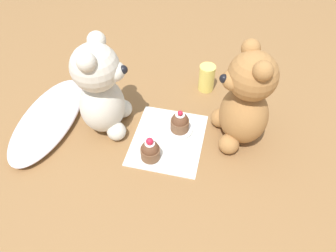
{
  "coord_description": "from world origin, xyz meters",
  "views": [
    {
      "loc": [
        -0.56,
        -0.13,
        0.68
      ],
      "look_at": [
        0.0,
        0.0,
        0.06
      ],
      "focal_mm": 35.0,
      "sensor_mm": 36.0,
      "label": 1
    }
  ],
  "objects_px": {
    "teddy_bear_cream": "(101,90)",
    "teddy_bear_tan": "(245,101)",
    "saucer_plate": "(180,129)",
    "juice_glass": "(207,78)",
    "cupcake_near_cream_bear": "(150,150)",
    "cupcake_near_tan_bear": "(180,122)"
  },
  "relations": [
    {
      "from": "teddy_bear_cream",
      "to": "cupcake_near_cream_bear",
      "type": "relative_size",
      "value": 3.86
    },
    {
      "from": "teddy_bear_tan",
      "to": "cupcake_near_cream_bear",
      "type": "distance_m",
      "value": 0.27
    },
    {
      "from": "cupcake_near_cream_bear",
      "to": "saucer_plate",
      "type": "height_order",
      "value": "cupcake_near_cream_bear"
    },
    {
      "from": "juice_glass",
      "to": "cupcake_near_tan_bear",
      "type": "bearing_deg",
      "value": 167.55
    },
    {
      "from": "saucer_plate",
      "to": "juice_glass",
      "type": "xyz_separation_m",
      "value": [
        0.2,
        -0.04,
        0.03
      ]
    },
    {
      "from": "teddy_bear_cream",
      "to": "cupcake_near_cream_bear",
      "type": "height_order",
      "value": "teddy_bear_cream"
    },
    {
      "from": "teddy_bear_cream",
      "to": "saucer_plate",
      "type": "relative_size",
      "value": 3.79
    },
    {
      "from": "teddy_bear_tan",
      "to": "cupcake_near_tan_bear",
      "type": "distance_m",
      "value": 0.18
    },
    {
      "from": "cupcake_near_cream_bear",
      "to": "teddy_bear_cream",
      "type": "bearing_deg",
      "value": 60.0
    },
    {
      "from": "teddy_bear_cream",
      "to": "teddy_bear_tan",
      "type": "distance_m",
      "value": 0.36
    },
    {
      "from": "cupcake_near_tan_bear",
      "to": "juice_glass",
      "type": "relative_size",
      "value": 0.8
    },
    {
      "from": "cupcake_near_tan_bear",
      "to": "juice_glass",
      "type": "height_order",
      "value": "juice_glass"
    },
    {
      "from": "teddy_bear_tan",
      "to": "cupcake_near_cream_bear",
      "type": "height_order",
      "value": "teddy_bear_tan"
    },
    {
      "from": "cupcake_near_cream_bear",
      "to": "cupcake_near_tan_bear",
      "type": "xyz_separation_m",
      "value": [
        0.11,
        -0.05,
        0.01
      ]
    },
    {
      "from": "cupcake_near_tan_bear",
      "to": "juice_glass",
      "type": "xyz_separation_m",
      "value": [
        0.2,
        -0.04,
        0.01
      ]
    },
    {
      "from": "saucer_plate",
      "to": "cupcake_near_cream_bear",
      "type": "bearing_deg",
      "value": 153.17
    },
    {
      "from": "teddy_bear_cream",
      "to": "cupcake_near_cream_bear",
      "type": "xyz_separation_m",
      "value": [
        -0.09,
        -0.15,
        -0.1
      ]
    },
    {
      "from": "cupcake_near_cream_bear",
      "to": "saucer_plate",
      "type": "relative_size",
      "value": 0.98
    },
    {
      "from": "teddy_bear_cream",
      "to": "cupcake_near_tan_bear",
      "type": "xyz_separation_m",
      "value": [
        0.02,
        -0.2,
        -0.09
      ]
    },
    {
      "from": "saucer_plate",
      "to": "cupcake_near_tan_bear",
      "type": "xyz_separation_m",
      "value": [
        -0.0,
        0.0,
        0.03
      ]
    },
    {
      "from": "teddy_bear_cream",
      "to": "saucer_plate",
      "type": "distance_m",
      "value": 0.24
    },
    {
      "from": "teddy_bear_tan",
      "to": "saucer_plate",
      "type": "bearing_deg",
      "value": -102.78
    }
  ]
}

